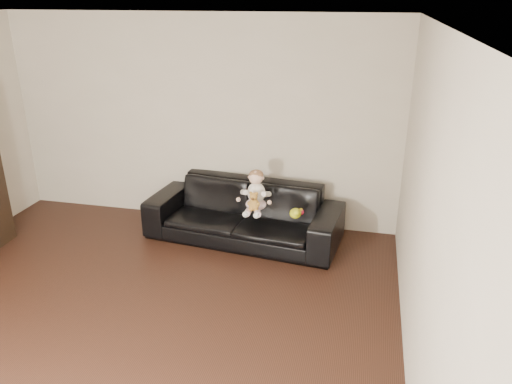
% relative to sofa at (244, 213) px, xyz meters
% --- Properties ---
extents(floor, '(5.50, 5.50, 0.00)m').
position_rel_sofa_xyz_m(floor, '(-0.68, -2.25, -0.34)').
color(floor, black).
rests_on(floor, ground).
extents(ceiling, '(5.50, 5.50, 0.00)m').
position_rel_sofa_xyz_m(ceiling, '(-0.68, -2.25, 2.26)').
color(ceiling, '#C0B6A1').
rests_on(ceiling, ground).
extents(wall_back, '(5.00, 0.00, 5.00)m').
position_rel_sofa_xyz_m(wall_back, '(-0.68, 0.50, 0.96)').
color(wall_back, '#C0B6A1').
rests_on(wall_back, ground).
extents(wall_right, '(0.00, 5.50, 5.50)m').
position_rel_sofa_xyz_m(wall_right, '(1.82, -2.25, 0.96)').
color(wall_right, '#C0B6A1').
rests_on(wall_right, ground).
extents(sofa, '(2.40, 1.16, 0.67)m').
position_rel_sofa_xyz_m(sofa, '(0.00, 0.00, 0.00)').
color(sofa, black).
rests_on(sofa, floor).
extents(baby, '(0.35, 0.42, 0.49)m').
position_rel_sofa_xyz_m(baby, '(0.18, -0.12, 0.32)').
color(baby, '#F8D2DD').
rests_on(baby, sofa).
extents(teddy_bear, '(0.13, 0.13, 0.23)m').
position_rel_sofa_xyz_m(teddy_bear, '(0.19, -0.27, 0.27)').
color(teddy_bear, '#B38033').
rests_on(teddy_bear, sofa).
extents(toy_green, '(0.16, 0.18, 0.11)m').
position_rel_sofa_xyz_m(toy_green, '(0.66, -0.24, 0.16)').
color(toy_green, '#D1DE1A').
rests_on(toy_green, sofa).
extents(toy_rattle, '(0.09, 0.09, 0.07)m').
position_rel_sofa_xyz_m(toy_rattle, '(0.71, -0.15, 0.14)').
color(toy_rattle, red).
rests_on(toy_rattle, sofa).
extents(toy_blue_disc, '(0.09, 0.09, 0.01)m').
position_rel_sofa_xyz_m(toy_blue_disc, '(0.67, -0.14, 0.11)').
color(toy_blue_disc, '#1889C4').
rests_on(toy_blue_disc, sofa).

